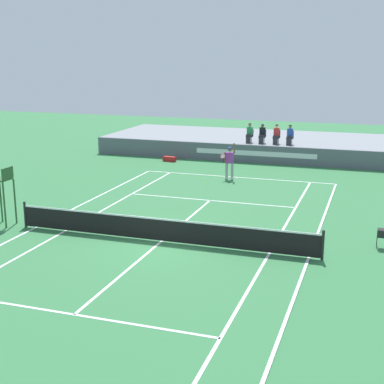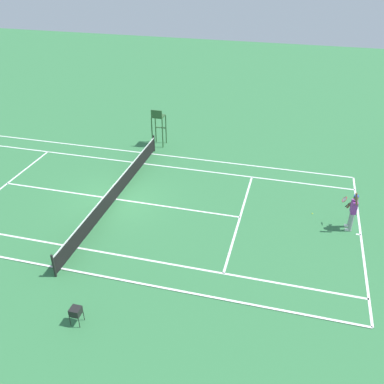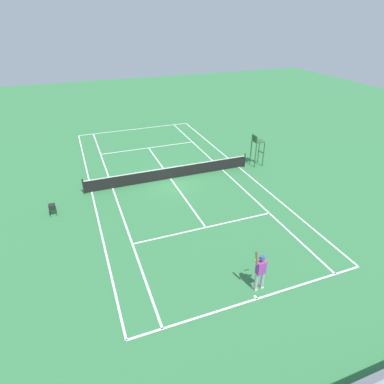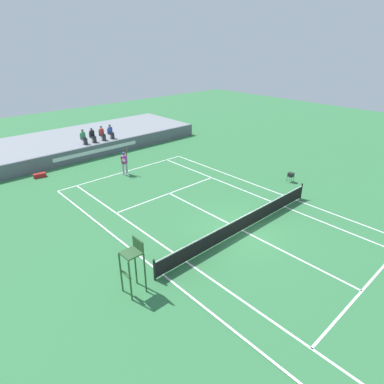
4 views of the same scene
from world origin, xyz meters
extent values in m
plane|color=#337542|center=(0.00, 0.00, 0.00)|extent=(80.00, 80.00, 0.00)
cube|color=#337542|center=(0.00, 0.00, 0.01)|extent=(10.98, 23.78, 0.02)
cube|color=white|center=(0.00, 11.89, 0.02)|extent=(10.98, 0.10, 0.01)
cube|color=white|center=(-5.49, 0.00, 0.02)|extent=(0.10, 23.78, 0.01)
cube|color=white|center=(5.49, 0.00, 0.02)|extent=(0.10, 23.78, 0.01)
cube|color=white|center=(-4.11, 0.00, 0.02)|extent=(0.10, 23.78, 0.01)
cube|color=white|center=(4.11, 0.00, 0.02)|extent=(0.10, 23.78, 0.01)
cube|color=white|center=(0.00, 6.40, 0.02)|extent=(8.22, 0.10, 0.01)
cube|color=white|center=(0.00, -6.40, 0.02)|extent=(8.22, 0.10, 0.01)
cube|color=white|center=(0.00, 0.00, 0.02)|extent=(0.10, 12.80, 0.01)
cube|color=white|center=(0.00, 11.79, 0.02)|extent=(0.10, 0.20, 0.01)
cylinder|color=black|center=(-5.94, 0.00, 0.54)|extent=(0.10, 0.10, 1.07)
cylinder|color=black|center=(5.94, 0.00, 0.54)|extent=(0.10, 0.10, 1.07)
cube|color=black|center=(0.00, 0.00, 0.48)|extent=(11.78, 0.02, 0.84)
cube|color=white|center=(0.00, 0.00, 0.90)|extent=(11.78, 0.03, 0.06)
cylinder|color=#9E9EA3|center=(-0.20, 11.41, 0.46)|extent=(0.15, 0.15, 0.92)
cylinder|color=#9E9EA3|center=(-0.52, 11.38, 0.46)|extent=(0.15, 0.15, 0.92)
cube|color=white|center=(-0.19, 11.35, 0.05)|extent=(0.14, 0.29, 0.10)
cube|color=white|center=(-0.51, 11.33, 0.05)|extent=(0.14, 0.29, 0.10)
cube|color=purple|center=(-0.36, 11.40, 1.22)|extent=(0.42, 0.27, 0.60)
sphere|color=brown|center=(-0.36, 11.40, 1.69)|extent=(0.22, 0.22, 0.22)
cylinder|color=#2D4CA8|center=(-0.36, 11.40, 1.78)|extent=(0.21, 0.21, 0.06)
cylinder|color=brown|center=(-0.10, 11.38, 1.78)|extent=(0.10, 0.22, 0.61)
cylinder|color=brown|center=(-0.61, 11.28, 1.24)|extent=(0.11, 0.33, 0.56)
cylinder|color=black|center=(-0.64, 11.16, 1.11)|extent=(0.05, 0.19, 0.25)
torus|color=red|center=(-0.64, 10.98, 1.37)|extent=(0.32, 0.21, 0.26)
cylinder|color=silver|center=(-0.64, 10.98, 1.37)|extent=(0.28, 0.18, 0.22)
sphere|color=#D1E533|center=(-1.19, 9.74, 0.03)|extent=(0.07, 0.07, 0.07)
cylinder|color=#2D562D|center=(-7.34, -0.35, 0.95)|extent=(0.07, 0.07, 1.90)
cylinder|color=#2D562D|center=(-7.34, 0.35, 0.95)|extent=(0.07, 0.07, 1.90)
cylinder|color=#2D562D|center=(-6.64, -0.35, 0.95)|extent=(0.07, 0.07, 1.90)
cylinder|color=#2D562D|center=(-6.64, 0.35, 0.95)|extent=(0.07, 0.07, 1.90)
cube|color=#2D562D|center=(-6.99, 0.00, 1.93)|extent=(0.70, 0.70, 0.06)
cube|color=#2D562D|center=(-6.64, 0.00, 2.20)|extent=(0.06, 0.70, 0.48)
cube|color=#2D562D|center=(-7.30, 0.00, 1.04)|extent=(0.10, 0.70, 0.04)
cube|color=black|center=(7.87, 1.98, 0.56)|extent=(0.36, 0.36, 0.28)
cylinder|color=black|center=(7.70, 1.81, 0.21)|extent=(0.02, 0.02, 0.42)
cylinder|color=black|center=(8.04, 1.81, 0.21)|extent=(0.02, 0.02, 0.42)
cylinder|color=black|center=(7.70, 2.15, 0.21)|extent=(0.02, 0.02, 0.42)
cylinder|color=black|center=(8.04, 2.15, 0.21)|extent=(0.02, 0.02, 0.42)
ellipsoid|color=#D1E533|center=(7.87, 1.98, 0.64)|extent=(0.30, 0.30, 0.12)
camera|label=1|loc=(7.44, -18.57, 6.90)|focal=52.33mm
camera|label=2|loc=(16.87, 8.47, 11.54)|focal=39.80mm
camera|label=3|loc=(6.01, 20.02, 10.59)|focal=30.58mm
camera|label=4|loc=(-12.23, -9.29, 9.49)|focal=30.18mm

